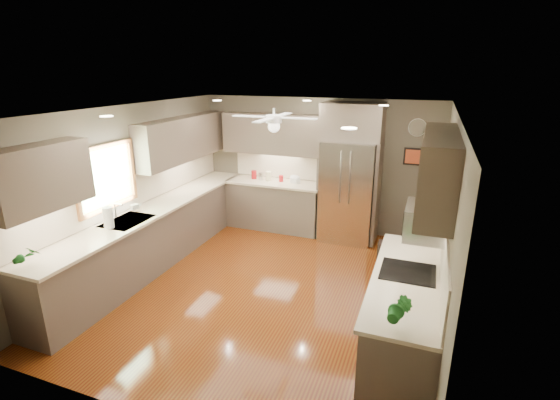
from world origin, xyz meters
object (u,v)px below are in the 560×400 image
Objects in this scene: refrigerator at (349,176)px; microwave at (425,221)px; paper_towel at (108,218)px; potted_plant_right at (400,310)px; canister_a at (254,175)px; bowl at (295,182)px; stool at (390,258)px; canister_c at (268,176)px; canister_b at (261,176)px; potted_plant_left at (26,255)px; soap_bottle at (136,206)px; canister_d at (281,179)px.

refrigerator is 3.03m from microwave.
potted_plant_right is at bearing -13.34° from paper_towel.
potted_plant_right reaches higher than canister_a.
microwave is (2.36, -2.77, 0.51)m from bowl.
refrigerator is at bearing 129.51° from stool.
potted_plant_right is at bearing -54.83° from canister_c.
bowl is at bearing 149.16° from stool.
potted_plant_left is (-0.92, -4.26, 0.09)m from canister_b.
potted_plant_left is at bearing -138.67° from stool.
canister_a is at bearing 69.81° from soap_bottle.
potted_plant_right and paper_towel have the same top height.
canister_d is (0.57, -0.02, -0.02)m from canister_a.
stool is at bearing 104.73° from microwave.
potted_plant_left is 1.31× the size of bowl.
stool is (-0.30, 2.78, -0.86)m from potted_plant_right.
canister_b is 0.47× the size of potted_plant_left.
bowl is 0.10× the size of refrigerator.
soap_bottle is 0.07× the size of refrigerator.
canister_c is 4.39m from potted_plant_left.
soap_bottle is 0.37× the size of stool.
paper_towel reaches higher than canister_d.
potted_plant_right reaches higher than soap_bottle.
bowl is at bearing -1.77° from canister_a.
canister_c is at bearing 136.37° from microwave.
potted_plant_left is (-1.32, -4.28, 0.10)m from canister_d.
canister_c is at bearing 155.16° from stool.
canister_a is 0.97× the size of soap_bottle.
canister_b is 2.58m from soap_bottle.
soap_bottle is 0.31× the size of microwave.
microwave reaches higher than bowl.
microwave reaches higher than stool.
refrigerator is at bearing -1.83° from canister_c.
soap_bottle is 2.93m from bowl.
potted_plant_right is 0.57× the size of microwave.
canister_c is (0.32, -0.04, 0.01)m from canister_a.
potted_plant_left is 1.01× the size of potted_plant_right.
refrigerator is 4.45× the size of microwave.
microwave is (2.89, -2.76, 0.45)m from canister_c.
canister_b is 1.73m from refrigerator.
canister_a reaches higher than stool.
microwave is at bearing -5.67° from soap_bottle.
potted_plant_left is 3.85m from potted_plant_right.
microwave is (3.05, -2.77, 0.47)m from canister_b.
canister_c is 0.40× the size of stool.
canister_a is 0.36× the size of stool.
canister_c is at bearing 62.95° from soap_bottle.
canister_d is 0.28× the size of stool.
canister_b is 0.27× the size of microwave.
refrigerator reaches higher than canister_b.
microwave is (4.09, -0.41, 0.46)m from soap_bottle.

